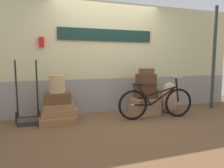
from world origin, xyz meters
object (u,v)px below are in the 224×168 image
object	(u,v)px
suitcase_8	(146,79)
luggage_trolley	(28,109)
suitcase_1	(59,113)
wicker_basket	(57,84)
suitcase_0	(57,120)
suitcase_7	(145,86)
suitcase_6	(146,93)
suitcase_5	(145,102)
suitcase_9	(146,71)
bicycle	(156,103)
suitcase_4	(145,110)
burlap_sack	(169,97)
suitcase_2	(58,106)
suitcase_3	(57,98)

from	to	relation	value
suitcase_8	luggage_trolley	xyz separation A→B (m)	(-2.46, 0.14, -0.51)
suitcase_1	wicker_basket	distance (m)	0.57
suitcase_0	suitcase_7	size ratio (longest dim) A/B	1.65
suitcase_6	wicker_basket	distance (m)	1.95
suitcase_5	suitcase_7	distance (m)	0.36
suitcase_7	luggage_trolley	size ratio (longest dim) A/B	0.34
suitcase_9	bicycle	xyz separation A→B (m)	(0.05, -0.36, -0.64)
suitcase_4	suitcase_8	bearing A→B (deg)	-85.76
suitcase_5	suitcase_0	bearing A→B (deg)	178.38
bicycle	suitcase_0	bearing A→B (deg)	170.04
suitcase_6	burlap_sack	size ratio (longest dim) A/B	0.61
suitcase_5	suitcase_7	size ratio (longest dim) A/B	1.29
suitcase_6	suitcase_5	bearing A→B (deg)	-147.18
suitcase_2	luggage_trolley	distance (m)	0.56
suitcase_0	suitcase_4	world-z (taller)	suitcase_4
wicker_basket	suitcase_7	bearing A→B (deg)	0.64
suitcase_0	suitcase_7	xyz separation A→B (m)	(1.92, 0.05, 0.58)
suitcase_1	suitcase_4	size ratio (longest dim) A/B	1.17
suitcase_6	suitcase_7	xyz separation A→B (m)	(-0.02, 0.03, 0.17)
suitcase_1	burlap_sack	distance (m)	2.49
suitcase_9	bicycle	distance (m)	0.73
wicker_basket	bicycle	distance (m)	2.04
suitcase_4	suitcase_9	distance (m)	0.87
suitcase_3	suitcase_4	xyz separation A→B (m)	(1.90, -0.02, -0.39)
suitcase_9	suitcase_5	bearing A→B (deg)	-164.60
suitcase_9	suitcase_7	bearing A→B (deg)	104.63
suitcase_6	suitcase_8	bearing A→B (deg)	-138.09
suitcase_0	suitcase_9	bearing A→B (deg)	0.48
suitcase_2	suitcase_4	xyz separation A→B (m)	(1.90, -0.01, -0.22)
suitcase_4	suitcase_0	bearing A→B (deg)	174.60
suitcase_3	suitcase_5	bearing A→B (deg)	-2.49
suitcase_3	bicycle	bearing A→B (deg)	-12.35
suitcase_0	suitcase_8	world-z (taller)	suitcase_8
suitcase_9	bicycle	world-z (taller)	suitcase_9
suitcase_7	wicker_basket	world-z (taller)	wicker_basket
suitcase_1	suitcase_7	distance (m)	1.93
suitcase_9	suitcase_1	bearing A→B (deg)	173.29
suitcase_4	bicycle	world-z (taller)	bicycle
suitcase_1	suitcase_8	world-z (taller)	suitcase_8
suitcase_3	bicycle	size ratio (longest dim) A/B	0.30
suitcase_0	burlap_sack	world-z (taller)	burlap_sack
suitcase_0	suitcase_5	size ratio (longest dim) A/B	1.28
suitcase_4	bicycle	xyz separation A→B (m)	(0.06, -0.37, 0.23)
suitcase_2	suitcase_4	bearing A→B (deg)	-5.88
suitcase_9	suitcase_6	bearing A→B (deg)	64.22
suitcase_6	suitcase_4	bearing A→B (deg)	173.58
suitcase_8	burlap_sack	bearing A→B (deg)	-2.45
suitcase_3	wicker_basket	size ratio (longest dim) A/B	1.46
suitcase_0	suitcase_1	distance (m)	0.14
suitcase_1	suitcase_7	size ratio (longest dim) A/B	1.61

